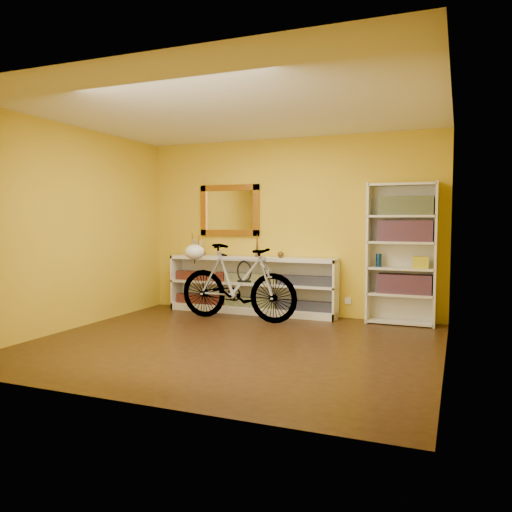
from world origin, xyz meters
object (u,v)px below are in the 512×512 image
at_px(bicycle, 237,282).
at_px(bookcase, 401,254).
at_px(console_unit, 251,285).
at_px(helmet, 194,252).

bearing_deg(bicycle, bookcase, -71.87).
bearing_deg(console_unit, helmet, -141.75).
xyz_separation_m(bookcase, bicycle, (-2.14, -0.59, -0.42)).
distance_m(bicycle, helmet, 0.80).
relative_size(bookcase, helmet, 6.53).
bearing_deg(helmet, bookcase, 11.07).
bearing_deg(bookcase, console_unit, -179.34).
distance_m(bookcase, bicycle, 2.26).
bearing_deg(console_unit, bicycle, -87.82).
distance_m(console_unit, helmet, 1.00).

